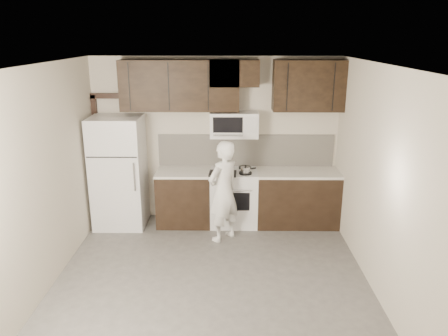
{
  "coord_description": "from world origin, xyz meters",
  "views": [
    {
      "loc": [
        0.22,
        -4.77,
        3.02
      ],
      "look_at": [
        0.15,
        0.9,
        1.28
      ],
      "focal_mm": 35.0,
      "sensor_mm": 36.0,
      "label": 1
    }
  ],
  "objects_px": {
    "microwave": "(234,124)",
    "stove": "(234,197)",
    "person": "(223,191)",
    "refrigerator": "(119,172)"
  },
  "relations": [
    {
      "from": "microwave",
      "to": "person",
      "type": "xyz_separation_m",
      "value": [
        -0.16,
        -0.71,
        -0.87
      ]
    },
    {
      "from": "stove",
      "to": "microwave",
      "type": "xyz_separation_m",
      "value": [
        -0.0,
        0.12,
        1.19
      ]
    },
    {
      "from": "refrigerator",
      "to": "person",
      "type": "height_order",
      "value": "refrigerator"
    },
    {
      "from": "stove",
      "to": "refrigerator",
      "type": "bearing_deg",
      "value": -178.49
    },
    {
      "from": "microwave",
      "to": "refrigerator",
      "type": "xyz_separation_m",
      "value": [
        -1.85,
        -0.17,
        -0.75
      ]
    },
    {
      "from": "microwave",
      "to": "stove",
      "type": "bearing_deg",
      "value": -89.9
    },
    {
      "from": "microwave",
      "to": "person",
      "type": "relative_size",
      "value": 0.49
    },
    {
      "from": "stove",
      "to": "microwave",
      "type": "height_order",
      "value": "microwave"
    },
    {
      "from": "stove",
      "to": "person",
      "type": "bearing_deg",
      "value": -105.43
    },
    {
      "from": "microwave",
      "to": "refrigerator",
      "type": "bearing_deg",
      "value": -174.85
    }
  ]
}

